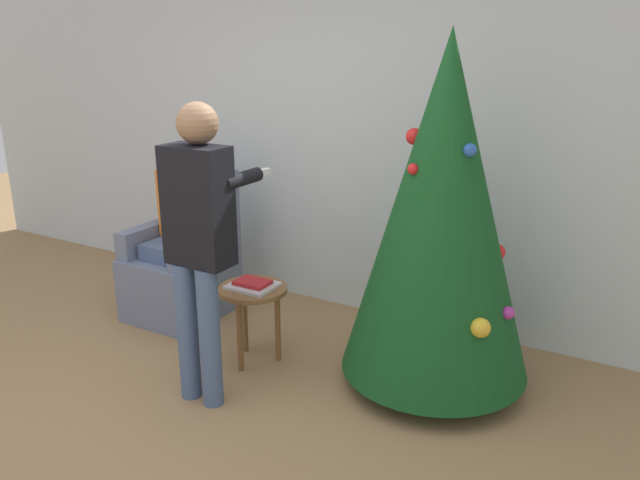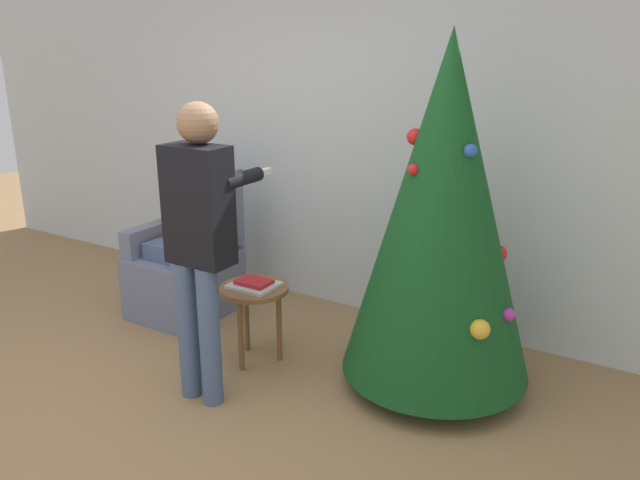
# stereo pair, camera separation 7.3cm
# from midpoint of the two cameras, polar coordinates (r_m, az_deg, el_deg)

# --- Properties ---
(ground_plane) EXTENTS (14.00, 14.00, 0.00)m
(ground_plane) POSITION_cam_midpoint_polar(r_m,az_deg,el_deg) (3.54, -18.19, -17.69)
(ground_plane) COLOR #99754C
(wall_back) EXTENTS (8.00, 0.06, 2.70)m
(wall_back) POSITION_cam_midpoint_polar(r_m,az_deg,el_deg) (4.70, 0.81, 9.79)
(wall_back) COLOR silver
(wall_back) RESTS_ON ground_plane
(christmas_tree) EXTENTS (1.11, 1.11, 2.08)m
(christmas_tree) POSITION_cam_midpoint_polar(r_m,az_deg,el_deg) (3.57, 10.51, 2.71)
(christmas_tree) COLOR brown
(christmas_tree) RESTS_ON ground_plane
(armchair) EXTENTS (0.62, 0.72, 1.09)m
(armchair) POSITION_cam_midpoint_polar(r_m,az_deg,el_deg) (4.85, -12.71, -2.30)
(armchair) COLOR slate
(armchair) RESTS_ON ground_plane
(person_seated) EXTENTS (0.36, 0.46, 1.30)m
(person_seated) POSITION_cam_midpoint_polar(r_m,az_deg,el_deg) (4.73, -13.27, 1.55)
(person_seated) COLOR #475B84
(person_seated) RESTS_ON ground_plane
(person_standing) EXTENTS (0.39, 0.57, 1.70)m
(person_standing) POSITION_cam_midpoint_polar(r_m,az_deg,el_deg) (3.46, -11.59, 0.78)
(person_standing) COLOR #475B84
(person_standing) RESTS_ON ground_plane
(side_stool) EXTENTS (0.44, 0.44, 0.52)m
(side_stool) POSITION_cam_midpoint_polar(r_m,az_deg,el_deg) (4.00, -6.66, -5.36)
(side_stool) COLOR brown
(side_stool) RESTS_ON ground_plane
(laptop) EXTENTS (0.28, 0.25, 0.02)m
(laptop) POSITION_cam_midpoint_polar(r_m,az_deg,el_deg) (3.97, -6.70, -4.18)
(laptop) COLOR silver
(laptop) RESTS_ON side_stool
(book) EXTENTS (0.21, 0.15, 0.02)m
(book) POSITION_cam_midpoint_polar(r_m,az_deg,el_deg) (3.96, -6.72, -3.88)
(book) COLOR #B21E23
(book) RESTS_ON laptop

